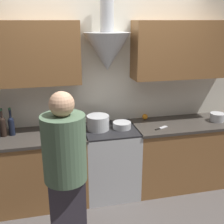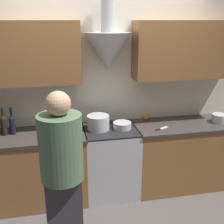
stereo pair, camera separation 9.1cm
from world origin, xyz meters
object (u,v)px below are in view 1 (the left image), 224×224
Objects in this scene: wine_bottle_4 at (11,125)px; orange_fruit at (145,117)px; mixing_bowl at (122,125)px; stove_range at (110,161)px; person_foreground_left at (66,176)px; saucepan at (217,117)px; stock_pot at (98,123)px; wine_bottle_3 at (3,125)px.

orange_fruit is (1.68, 0.16, -0.09)m from wine_bottle_4.
mixing_bowl reaches higher than orange_fruit.
stove_range is at bearing -3.59° from wine_bottle_4.
mixing_bowl is 0.14× the size of person_foreground_left.
orange_fruit is 0.05× the size of person_foreground_left.
wine_bottle_4 is at bearing 116.28° from person_foreground_left.
orange_fruit is (0.53, 0.23, 0.47)m from stove_range.
saucepan is 2.26m from person_foreground_left.
stock_pot is 0.17× the size of person_foreground_left.
wine_bottle_4 is 1.69m from orange_fruit.
wine_bottle_3 reaches higher than saucepan.
wine_bottle_4 is 0.20× the size of person_foreground_left.
wine_bottle_4 is 1.47× the size of mixing_bowl.
wine_bottle_3 reaches higher than stove_range.
mixing_bowl is 3.01× the size of orange_fruit.
wine_bottle_4 is at bearing 176.95° from stock_pot.
person_foreground_left is (0.53, -1.08, -0.11)m from wine_bottle_4.
mixing_bowl is at bearing -3.64° from wine_bottle_4.
stove_range is 1.28m from wine_bottle_4.
stove_range is 0.55m from stock_pot.
person_foreground_left is at bearing -63.72° from wine_bottle_4.
orange_fruit is at bearing 23.32° from stove_range.
person_foreground_left is (-0.61, -1.01, 0.45)m from stove_range.
wine_bottle_4 is 1.22× the size of stock_pot.
stove_range is 2.69× the size of wine_bottle_4.
wine_bottle_4 is 2.58m from saucepan.
wine_bottle_3 is 1.39m from mixing_bowl.
person_foreground_left is (-2.04, -0.96, -0.04)m from saucepan.
wine_bottle_3 is (-1.24, 0.06, 0.57)m from stove_range.
person_foreground_left is at bearing -154.78° from saucepan.
stove_range is at bearing 178.11° from saucepan.
wine_bottle_3 is 1.78m from orange_fruit.
wine_bottle_3 is 2.67m from saucepan.
wine_bottle_3 is 1.22× the size of stock_pot.
saucepan reaches higher than stove_range.
stock_pot is at bearing 177.61° from saucepan.
wine_bottle_4 reaches higher than orange_fruit.
wine_bottle_3 is at bearing 120.30° from person_foreground_left.
mixing_bowl is at bearing 178.35° from saucepan.
stock_pot is 1.13m from person_foreground_left.
stock_pot is 1.58m from saucepan.
saucepan reaches higher than mixing_bowl.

